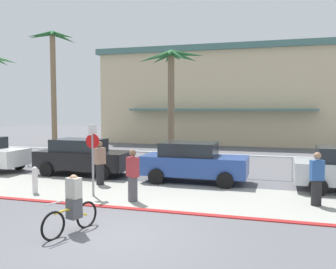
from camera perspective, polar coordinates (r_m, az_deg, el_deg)
ground_plane at (r=18.90m, az=4.62°, el=-5.44°), size 80.00×80.00×0.00m
sidewalk_strip at (r=13.39m, az=-0.61°, el=-9.39°), size 44.00×4.00×0.02m
curb_paint at (r=11.55m, az=-3.61°, el=-11.58°), size 44.00×0.24×0.03m
building_backdrop at (r=34.75m, az=9.05°, el=5.86°), size 22.18×9.80×8.38m
rail_fence at (r=17.33m, az=3.60°, el=-3.51°), size 27.22×0.08×1.04m
stop_sign_bike_lane at (r=13.23m, az=-11.61°, el=-2.31°), size 0.52×0.56×2.56m
bollard_2 at (r=14.41m, az=-19.96°, el=-6.61°), size 0.20×0.20×1.00m
palm_tree_1 at (r=26.58m, az=-17.45°, el=10.13°), size 3.50×3.21×8.36m
palm_tree_2 at (r=20.44m, az=0.50°, el=9.19°), size 3.67×2.92×6.33m
car_black_1 at (r=17.69m, az=-13.08°, el=-3.35°), size 4.40×2.02×1.69m
car_blue_2 at (r=15.57m, az=3.94°, el=-4.26°), size 4.40×2.02×1.69m
cyclist_yellow_0 at (r=9.72m, az=-14.58°, el=-10.59°), size 0.56×1.76×1.50m
pedestrian_0 at (r=15.26m, az=-10.51°, el=-4.62°), size 0.44×0.48×1.79m
pedestrian_1 at (r=12.40m, az=-5.50°, el=-6.65°), size 0.48×0.44×1.77m
pedestrian_2 at (r=12.74m, az=22.08°, el=-6.72°), size 0.45×0.39×1.74m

